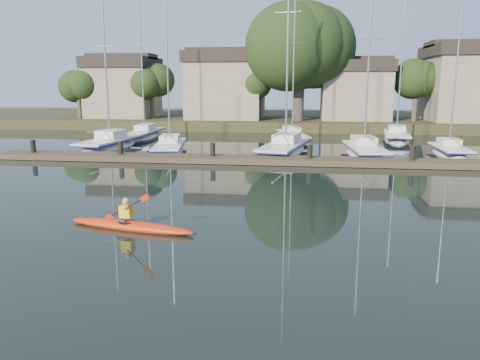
# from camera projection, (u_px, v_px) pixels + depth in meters

# --- Properties ---
(ground) EXTENTS (160.00, 160.00, 0.00)m
(ground) POSITION_uv_depth(u_px,v_px,m) (222.00, 234.00, 15.30)
(ground) COLOR black
(ground) RESTS_ON ground
(kayak) EXTENTS (4.74, 1.55, 1.51)m
(kayak) POSITION_uv_depth(u_px,v_px,m) (130.00, 224.00, 15.76)
(kayak) COLOR red
(kayak) RESTS_ON ground
(dock) EXTENTS (34.00, 2.00, 1.80)m
(dock) POSITION_uv_depth(u_px,v_px,m) (261.00, 160.00, 28.85)
(dock) COLOR #483A29
(dock) RESTS_ON ground
(sailboat_0) EXTENTS (3.11, 8.48, 13.16)m
(sailboat_0) POSITION_uv_depth(u_px,v_px,m) (109.00, 151.00, 35.66)
(sailboat_0) COLOR silver
(sailboat_0) RESTS_ON ground
(sailboat_1) EXTENTS (3.38, 8.33, 13.26)m
(sailboat_1) POSITION_uv_depth(u_px,v_px,m) (170.00, 154.00, 33.89)
(sailboat_1) COLOR silver
(sailboat_1) RESTS_ON ground
(sailboat_2) EXTENTS (4.17, 10.17, 16.41)m
(sailboat_2) POSITION_uv_depth(u_px,v_px,m) (285.00, 156.00, 33.21)
(sailboat_2) COLOR silver
(sailboat_2) RESTS_ON ground
(sailboat_3) EXTENTS (2.78, 8.41, 13.34)m
(sailboat_3) POSITION_uv_depth(u_px,v_px,m) (364.00, 158.00, 32.15)
(sailboat_3) COLOR silver
(sailboat_3) RESTS_ON ground
(sailboat_4) EXTENTS (1.98, 6.34, 10.74)m
(sailboat_4) POSITION_uv_depth(u_px,v_px,m) (449.00, 157.00, 32.39)
(sailboat_4) COLOR silver
(sailboat_4) RESTS_ON ground
(sailboat_5) EXTENTS (2.04, 8.60, 14.22)m
(sailboat_5) POSITION_uv_depth(u_px,v_px,m) (144.00, 139.00, 42.91)
(sailboat_5) COLOR silver
(sailboat_5) RESTS_ON ground
(sailboat_6) EXTENTS (3.66, 9.08, 14.13)m
(sailboat_6) POSITION_uv_depth(u_px,v_px,m) (292.00, 141.00, 41.33)
(sailboat_6) COLOR silver
(sailboat_6) RESTS_ON ground
(sailboat_7) EXTENTS (3.22, 8.32, 13.07)m
(sailboat_7) POSITION_uv_depth(u_px,v_px,m) (396.00, 142.00, 40.73)
(sailboat_7) COLOR silver
(sailboat_7) RESTS_ON ground
(shore) EXTENTS (90.00, 25.25, 12.75)m
(shore) POSITION_uv_depth(u_px,v_px,m) (295.00, 98.00, 53.54)
(shore) COLOR #2E361B
(shore) RESTS_ON ground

